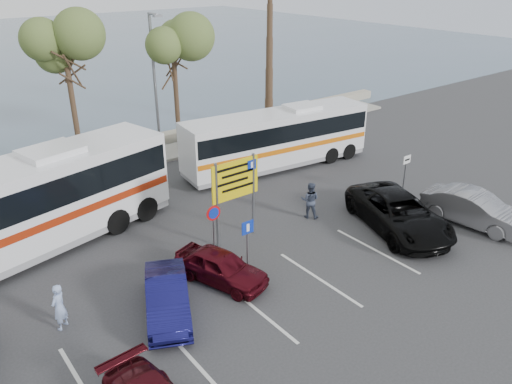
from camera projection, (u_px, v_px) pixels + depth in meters
ground at (265, 283)px, 18.02m from camera, size 120.00×120.00×0.00m
kerb_strip at (110, 167)px, 28.04m from camera, size 44.00×2.40×0.15m
seawall at (96, 153)px, 29.38m from camera, size 48.00×0.80×0.60m
tree_mid at (64, 49)px, 24.45m from camera, size 3.20×3.20×8.00m
tree_right at (173, 48)px, 27.99m from camera, size 3.20×3.20×7.40m
street_lamp_right at (155, 81)px, 27.46m from camera, size 0.45×1.15×8.01m
direction_sign at (235, 186)px, 19.85m from camera, size 2.20×0.12×3.60m
sign_no_stop at (214, 224)px, 18.74m from camera, size 0.60×0.08×2.35m
sign_parking at (248, 240)px, 17.86m from camera, size 0.50×0.07×2.25m
sign_taxi at (405, 171)px, 23.94m from camera, size 0.50×0.07×2.20m
lane_markings at (258, 308)px, 16.66m from camera, size 12.02×4.20×0.01m
coach_bus_left at (13, 215)px, 18.75m from camera, size 13.19×5.53×4.02m
coach_bus_right at (277, 141)px, 27.53m from camera, size 11.01×3.58×3.37m
car_blue at (167, 297)px, 16.20m from camera, size 2.84×4.03×1.26m
car_red at (221, 267)px, 17.86m from camera, size 2.51×3.86×1.22m
suv_black at (399, 213)px, 21.30m from camera, size 4.35×6.18×1.56m
car_silver_b at (474, 209)px, 21.74m from camera, size 2.14×4.67×1.49m
pedestrian_near at (59, 307)px, 15.48m from camera, size 0.69×0.66×1.59m
pedestrian_far at (310, 200)px, 22.31m from camera, size 1.02×1.04×1.69m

